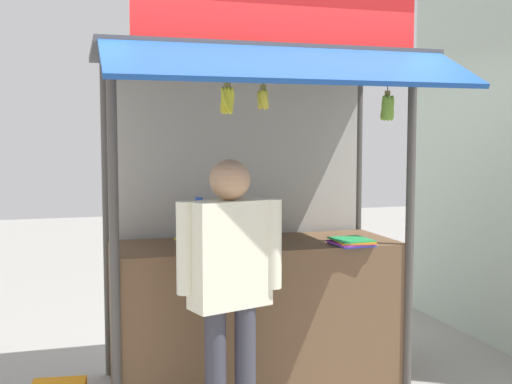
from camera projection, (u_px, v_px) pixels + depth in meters
name	position (u px, v px, depth m)	size (l,w,h in m)	color
ground_plane	(256.00, 383.00, 4.44)	(20.00, 20.00, 0.00)	gray
stall_counter	(256.00, 313.00, 4.40)	(1.96, 0.73, 1.00)	brown
stall_structure	(252.00, 156.00, 4.39)	(2.16, 1.55, 2.63)	#4C4742
water_bottle_left	(252.00, 224.00, 4.35)	(0.08, 0.08, 0.27)	silver
water_bottle_right	(270.00, 223.00, 4.39)	(0.08, 0.08, 0.28)	silver
water_bottle_front_left	(199.00, 219.00, 4.52)	(0.08, 0.08, 0.30)	silver
magazine_stack_center	(196.00, 244.00, 4.13)	(0.25, 0.26, 0.06)	blue
magazine_stack_far_left	(352.00, 242.00, 4.24)	(0.27, 0.30, 0.04)	blue
banana_bunch_inner_right	(227.00, 100.00, 3.74)	(0.10, 0.11, 0.29)	#332D23
banana_bunch_rightmost	(263.00, 99.00, 3.80)	(0.08, 0.08, 0.26)	#332D23
banana_bunch_leftmost	(387.00, 108.00, 4.04)	(0.11, 0.11, 0.32)	#332D23
vendor_person	(230.00, 272.00, 3.55)	(0.61, 0.32, 1.60)	#383842
neighbour_wall	(501.00, 157.00, 5.20)	(0.20, 2.40, 3.11)	#B4C9B8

